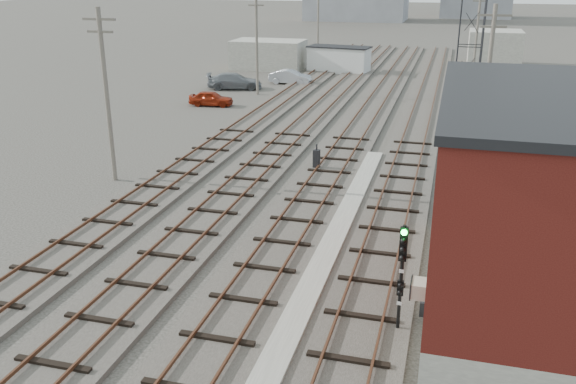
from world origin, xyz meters
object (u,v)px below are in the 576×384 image
at_px(car_grey, 234,81).
at_px(car_red, 211,98).
at_px(site_trailer, 339,59).
at_px(switch_stand, 316,159).
at_px(signal_mast, 401,274).
at_px(car_silver, 290,77).

bearing_deg(car_grey, car_red, 169.03).
bearing_deg(site_trailer, switch_stand, -72.91).
height_order(site_trailer, car_grey, site_trailer).
distance_m(signal_mast, site_trailer, 51.69).
height_order(switch_stand, car_red, switch_stand).
distance_m(switch_stand, car_silver, 27.92).
xyz_separation_m(signal_mast, car_silver, (-14.72, 41.95, -1.40)).
distance_m(switch_stand, car_grey, 26.03).
bearing_deg(switch_stand, car_grey, 130.62).
bearing_deg(car_silver, car_red, 165.14).
bearing_deg(signal_mast, car_red, 121.38).
relative_size(site_trailer, car_silver, 1.69).
xyz_separation_m(switch_stand, car_silver, (-8.65, 26.55, 0.01)).
relative_size(site_trailer, car_grey, 1.37).
height_order(car_red, car_grey, car_grey).
xyz_separation_m(switch_stand, car_grey, (-13.08, 22.50, 0.07)).
relative_size(signal_mast, car_grey, 0.71).
bearing_deg(signal_mast, car_silver, 109.33).
bearing_deg(site_trailer, car_silver, -102.79).
relative_size(signal_mast, site_trailer, 0.52).
bearing_deg(signal_mast, site_trailer, 102.80).
bearing_deg(switch_stand, car_silver, 118.49).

